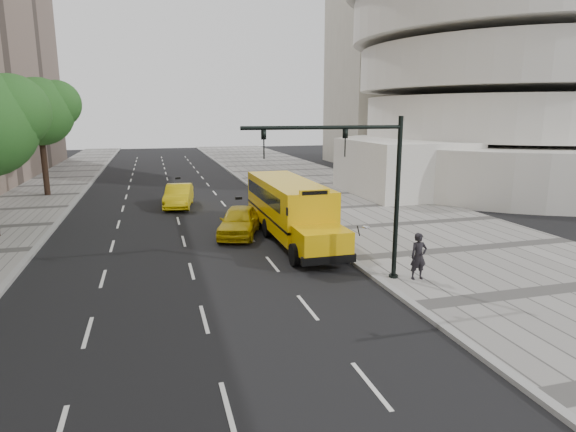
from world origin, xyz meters
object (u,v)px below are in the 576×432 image
object	(u,v)px
taxi_near	(239,221)
pedestrian	(419,256)
tree_c	(40,111)
traffic_signal	(364,179)
taxi_far	(179,196)
school_bus	(289,205)

from	to	relation	value
taxi_near	pedestrian	xyz separation A→B (m)	(5.40, -9.23, 0.27)
tree_c	pedestrian	size ratio (longest dim) A/B	5.00
tree_c	pedestrian	world-z (taller)	tree_c
pedestrian	traffic_signal	distance (m)	3.77
taxi_near	taxi_far	distance (m)	9.53
tree_c	taxi_far	xyz separation A→B (m)	(9.72, -7.27, -5.86)
school_bus	taxi_near	bearing A→B (deg)	157.47
school_bus	traffic_signal	bearing A→B (deg)	-84.90
pedestrian	traffic_signal	world-z (taller)	traffic_signal
taxi_far	school_bus	bearing A→B (deg)	-53.96
taxi_far	traffic_signal	xyz separation A→B (m)	(5.88, -17.93, 3.30)
tree_c	traffic_signal	size ratio (longest dim) A/B	1.44
school_bus	taxi_far	distance (m)	11.46
pedestrian	tree_c	bearing A→B (deg)	127.49
taxi_far	traffic_signal	distance (m)	19.15
school_bus	pedestrian	distance (m)	8.72
taxi_far	traffic_signal	size ratio (longest dim) A/B	0.76
taxi_near	taxi_far	world-z (taller)	taxi_far
tree_c	traffic_signal	bearing A→B (deg)	-58.25
taxi_near	pedestrian	size ratio (longest dim) A/B	2.54
tree_c	school_bus	world-z (taller)	tree_c
taxi_near	traffic_signal	bearing A→B (deg)	-51.27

